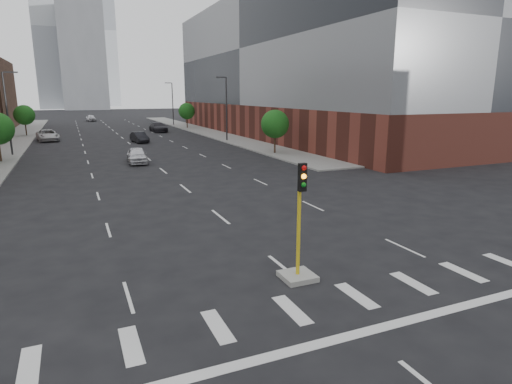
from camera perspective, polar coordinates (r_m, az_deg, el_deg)
sidewalk_left_far at (r=78.68m, az=-29.03°, el=6.50°), size 5.00×92.00×0.15m
sidewalk_right_far at (r=81.41m, az=-7.40°, el=8.17°), size 5.00×92.00×0.15m
building_right_main at (r=73.95m, az=6.85°, el=16.18°), size 24.00×70.00×22.00m
tower_left at (r=225.79m, az=-24.72°, el=19.04°), size 22.00×22.00×70.00m
tower_right at (r=266.66m, az=-20.60°, el=19.36°), size 20.00×20.00×80.00m
tower_mid at (r=204.71m, az=-22.12°, el=16.34°), size 18.00×18.00×44.00m
median_traffic_signal at (r=15.97m, az=5.68°, el=-8.31°), size 1.20×1.20×4.40m
streetlight_right_a at (r=62.56m, az=-4.04°, el=11.35°), size 1.60×0.22×9.07m
streetlight_right_b at (r=96.28m, az=-11.11°, el=11.71°), size 1.60×0.22×9.07m
streetlight_left at (r=54.39m, az=-30.19°, el=9.42°), size 1.60×0.22×9.07m
tree_left_far at (r=79.37m, az=-28.50°, el=9.01°), size 3.20×3.20×4.85m
tree_right_near at (r=49.01m, az=2.55°, el=9.04°), size 3.20×3.20×4.85m
tree_right_far at (r=86.73m, az=-9.23°, el=10.60°), size 3.20×3.20×4.85m
car_near_left at (r=44.17m, az=-15.60°, el=4.73°), size 2.12×4.69×1.56m
car_mid_right at (r=63.06m, az=-15.29°, el=7.06°), size 2.21×4.70×1.49m
car_far_left at (r=69.88m, az=-26.03°, el=6.81°), size 3.57×6.28×1.65m
car_deep_right at (r=79.97m, az=-12.91°, el=8.43°), size 2.68×6.02×1.72m
car_distant at (r=116.17m, az=-21.17°, el=9.20°), size 2.45×5.09×1.68m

